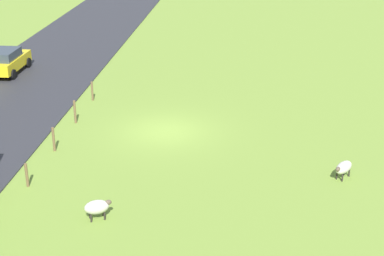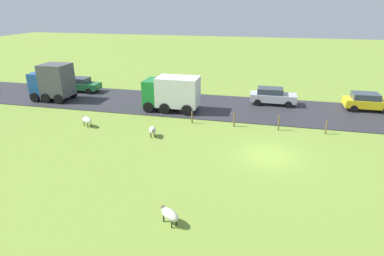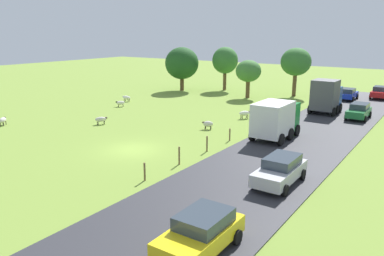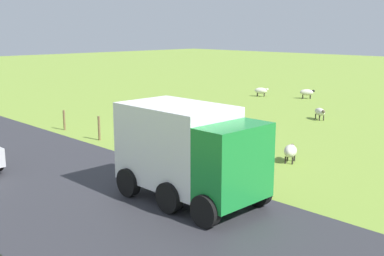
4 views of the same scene
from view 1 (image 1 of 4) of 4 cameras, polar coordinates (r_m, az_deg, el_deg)
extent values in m
plane|color=olive|center=(29.38, -2.55, -0.32)|extent=(160.00, 160.00, 0.00)
ellipsoid|color=beige|center=(21.91, -9.32, -7.65)|extent=(1.05, 0.86, 0.53)
ellipsoid|color=brown|center=(21.91, -8.21, -7.22)|extent=(0.31, 0.27, 0.20)
cylinder|color=#2D2823|center=(22.24, -8.69, -8.16)|extent=(0.07, 0.07, 0.30)
cylinder|color=#2D2823|center=(21.99, -8.54, -8.53)|extent=(0.07, 0.07, 0.30)
cylinder|color=#2D2823|center=(22.18, -9.97, -8.34)|extent=(0.07, 0.07, 0.30)
cylinder|color=#2D2823|center=(21.93, -9.85, -8.71)|extent=(0.07, 0.07, 0.30)
ellipsoid|color=beige|center=(25.34, 14.63, -3.74)|extent=(1.02, 1.16, 0.48)
ellipsoid|color=brown|center=(24.88, 14.10, -3.93)|extent=(0.30, 0.32, 0.20)
cylinder|color=#2D2823|center=(25.20, 14.50, -4.75)|extent=(0.07, 0.07, 0.32)
cylinder|color=#2D2823|center=(25.30, 13.98, -4.58)|extent=(0.07, 0.07, 0.32)
cylinder|color=#2D2823|center=(25.69, 15.12, -4.27)|extent=(0.07, 0.07, 0.32)
cylinder|color=#2D2823|center=(25.78, 14.60, -4.11)|extent=(0.07, 0.07, 0.32)
cylinder|color=brown|center=(33.94, -9.74, 3.58)|extent=(0.12, 0.12, 1.13)
cylinder|color=brown|center=(30.77, -11.39, 1.56)|extent=(0.12, 0.12, 1.24)
cylinder|color=brown|center=(27.71, -13.39, -1.08)|extent=(0.12, 0.12, 1.18)
cylinder|color=brown|center=(24.79, -15.87, -4.45)|extent=(0.12, 0.12, 1.03)
cube|color=yellow|center=(40.30, -17.75, 6.12)|extent=(1.94, 4.13, 0.71)
cube|color=#333D47|center=(39.86, -18.03, 6.87)|extent=(1.70, 2.27, 0.56)
cylinder|color=black|center=(41.95, -18.23, 6.18)|extent=(0.22, 0.64, 0.64)
cylinder|color=black|center=(41.22, -15.74, 6.19)|extent=(0.22, 0.64, 0.64)
cylinder|color=black|center=(38.84, -17.11, 5.05)|extent=(0.22, 0.64, 0.64)
camera|label=2|loc=(30.62, 37.78, 14.20)|focal=30.09mm
camera|label=3|loc=(52.51, -21.82, 18.10)|focal=35.67mm
camera|label=4|loc=(23.83, -62.60, -4.30)|focal=44.21mm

